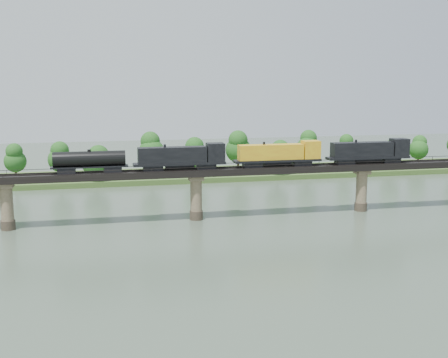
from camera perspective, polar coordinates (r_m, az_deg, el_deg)
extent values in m
plane|color=#374638|center=(98.37, 0.14, -8.32)|extent=(400.00, 400.00, 0.00)
cube|color=#345120|center=(179.83, -5.78, 0.35)|extent=(300.00, 24.00, 1.60)
cylinder|color=#473A2D|center=(126.30, -21.08, -4.37)|extent=(3.00, 3.00, 2.00)
cylinder|color=#827355|center=(125.31, -21.21, -2.38)|extent=(2.60, 2.60, 9.00)
cube|color=#827355|center=(124.55, -21.33, -0.58)|extent=(3.20, 3.20, 1.00)
cylinder|color=#473A2D|center=(126.42, -2.83, -3.68)|extent=(3.00, 3.00, 2.00)
cylinder|color=#827355|center=(125.43, -2.85, -1.68)|extent=(2.60, 2.60, 9.00)
cube|color=#827355|center=(124.67, -2.87, 0.12)|extent=(3.20, 3.20, 1.00)
cylinder|color=#473A2D|center=(138.61, 13.71, -2.73)|extent=(3.00, 3.00, 2.00)
cylinder|color=#827355|center=(137.70, 13.79, -0.91)|extent=(2.60, 2.60, 9.00)
cube|color=#827355|center=(137.02, 13.86, 0.74)|extent=(3.20, 3.20, 1.00)
cube|color=black|center=(124.46, -2.87, 0.68)|extent=(220.00, 5.00, 1.50)
cube|color=black|center=(123.60, -2.82, 1.01)|extent=(220.00, 0.12, 0.16)
cube|color=black|center=(125.06, -2.93, 1.11)|extent=(220.00, 0.12, 0.16)
cube|color=black|center=(121.90, -2.69, 1.17)|extent=(220.00, 0.10, 0.10)
cube|color=black|center=(126.58, -3.06, 1.50)|extent=(220.00, 0.10, 0.10)
cube|color=black|center=(121.95, -2.69, 1.01)|extent=(0.08, 0.08, 0.70)
cube|color=black|center=(126.63, -3.06, 1.35)|extent=(0.08, 0.08, 0.70)
cylinder|color=#382619|center=(171.38, -20.35, 0.15)|extent=(0.70, 0.70, 3.51)
sphere|color=#154513|center=(170.68, -20.45, 1.69)|extent=(6.31, 6.31, 6.31)
sphere|color=#154513|center=(170.31, -20.51, 2.67)|extent=(4.73, 4.73, 4.73)
cylinder|color=#382619|center=(172.59, -16.23, 0.41)|extent=(0.70, 0.70, 3.34)
sphere|color=#154513|center=(171.93, -16.31, 1.88)|extent=(7.18, 7.18, 7.18)
sphere|color=#154513|center=(171.58, -16.35, 2.80)|extent=(5.39, 5.39, 5.39)
cylinder|color=#382619|center=(169.58, -12.84, 0.31)|extent=(0.70, 0.70, 2.83)
sphere|color=#154513|center=(169.00, -12.89, 1.57)|extent=(8.26, 8.26, 8.26)
sphere|color=#154513|center=(168.68, -12.92, 2.36)|extent=(6.19, 6.19, 6.19)
cylinder|color=#382619|center=(176.60, -7.33, 1.05)|extent=(0.70, 0.70, 3.96)
sphere|color=#154513|center=(175.85, -7.37, 2.75)|extent=(8.07, 8.07, 8.07)
sphere|color=#154513|center=(175.47, -7.39, 3.82)|extent=(6.05, 6.05, 6.05)
cylinder|color=#382619|center=(176.85, -2.90, 1.02)|extent=(0.70, 0.70, 3.27)
sphere|color=#154513|center=(176.21, -2.92, 2.42)|extent=(8.03, 8.03, 8.03)
sphere|color=#154513|center=(175.87, -2.92, 3.29)|extent=(6.02, 6.02, 6.02)
cylinder|color=#382619|center=(180.77, 1.46, 1.33)|extent=(0.70, 0.70, 3.92)
sphere|color=#154513|center=(180.05, 1.46, 2.97)|extent=(8.29, 8.29, 8.29)
sphere|color=#154513|center=(179.67, 1.47, 4.01)|extent=(6.21, 6.21, 6.21)
cylinder|color=#382619|center=(177.19, 5.43, 0.96)|extent=(0.70, 0.70, 3.02)
sphere|color=#154513|center=(176.60, 5.45, 2.26)|extent=(7.74, 7.74, 7.74)
sphere|color=#154513|center=(176.28, 5.47, 3.07)|extent=(5.80, 5.80, 5.80)
cylinder|color=#382619|center=(189.58, 8.44, 1.61)|extent=(0.70, 0.70, 3.80)
sphere|color=#154513|center=(188.91, 8.48, 3.13)|extent=(7.47, 7.47, 7.47)
sphere|color=#154513|center=(188.56, 8.51, 4.09)|extent=(5.60, 5.60, 5.60)
cylinder|color=#382619|center=(195.08, 12.17, 1.67)|extent=(0.70, 0.70, 3.38)
sphere|color=#154513|center=(194.49, 12.22, 2.99)|extent=(6.23, 6.23, 6.23)
sphere|color=#154513|center=(194.17, 12.25, 3.81)|extent=(4.67, 4.67, 4.67)
cylinder|color=#382619|center=(196.17, 16.57, 1.44)|extent=(0.70, 0.70, 2.77)
sphere|color=#154513|center=(195.68, 16.62, 2.51)|extent=(7.04, 7.04, 7.04)
sphere|color=#154513|center=(195.40, 16.66, 3.18)|extent=(5.28, 5.28, 5.28)
cylinder|color=#382619|center=(207.25, 19.09, 1.77)|extent=(0.70, 0.70, 2.94)
sphere|color=#154513|center=(206.75, 19.16, 2.84)|extent=(6.73, 6.73, 6.73)
sphere|color=#154513|center=(206.48, 19.19, 3.52)|extent=(5.05, 5.05, 5.05)
cube|color=black|center=(139.95, 16.54, 1.88)|extent=(4.28, 2.57, 1.18)
cube|color=black|center=(134.67, 12.16, 1.76)|extent=(4.28, 2.57, 1.18)
cube|color=black|center=(137.11, 14.41, 2.13)|extent=(20.31, 3.21, 0.53)
cube|color=black|center=(136.15, 13.84, 2.94)|extent=(14.97, 2.89, 3.42)
cube|color=black|center=(140.62, 17.37, 3.12)|extent=(3.85, 3.21, 4.06)
cylinder|color=black|center=(137.19, 14.40, 1.89)|extent=(6.41, 1.50, 1.50)
cube|color=black|center=(130.61, 7.89, 1.64)|extent=(4.28, 2.57, 1.18)
cube|color=black|center=(127.02, 2.90, 1.48)|extent=(4.28, 2.57, 1.18)
cube|color=black|center=(128.58, 5.43, 1.89)|extent=(20.31, 3.21, 0.53)
cube|color=gold|center=(127.84, 4.76, 2.75)|extent=(14.97, 2.89, 3.42)
cube|color=gold|center=(130.95, 8.80, 2.98)|extent=(3.85, 3.21, 4.06)
cylinder|color=black|center=(128.67, 5.43, 1.63)|extent=(6.41, 1.50, 1.50)
cube|color=black|center=(124.65, -1.84, 1.33)|extent=(4.28, 2.57, 1.18)
cube|color=black|center=(123.05, -7.23, 1.14)|extent=(4.28, 2.57, 1.18)
cube|color=black|center=(123.60, -4.53, 1.58)|extent=(20.31, 3.21, 0.53)
cube|color=black|center=(123.12, -5.28, 2.46)|extent=(14.97, 2.89, 3.42)
cube|color=black|center=(124.63, -0.88, 2.74)|extent=(3.85, 3.21, 4.06)
cylinder|color=black|center=(123.69, -4.52, 1.31)|extent=(6.41, 1.50, 1.50)
cube|color=black|center=(122.59, -11.22, 0.99)|extent=(3.74, 2.35, 1.18)
cube|color=black|center=(122.79, -15.71, 0.82)|extent=(3.74, 2.35, 1.18)
cube|color=black|center=(122.49, -13.48, 1.23)|extent=(16.03, 2.57, 0.32)
cylinder|color=black|center=(122.25, -13.51, 2.02)|extent=(14.97, 3.21, 3.21)
cylinder|color=black|center=(122.03, -13.54, 2.81)|extent=(0.75, 0.75, 0.53)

